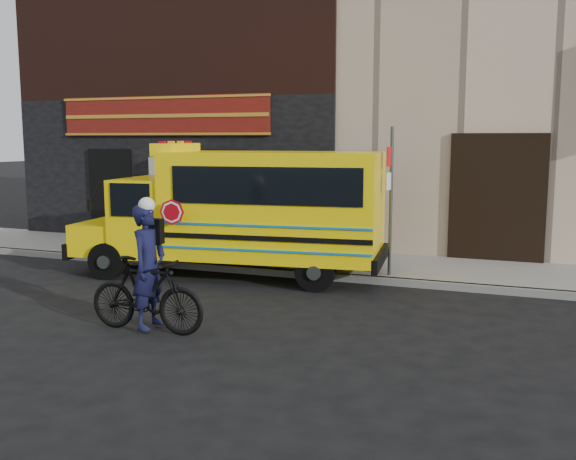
% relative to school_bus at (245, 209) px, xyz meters
% --- Properties ---
extents(ground, '(120.00, 120.00, 0.00)m').
position_rel_school_bus_xyz_m(ground, '(1.07, -2.26, -1.51)').
color(ground, black).
rests_on(ground, ground).
extents(curb, '(40.00, 0.20, 0.15)m').
position_rel_school_bus_xyz_m(curb, '(1.07, 0.34, -1.43)').
color(curb, gray).
rests_on(curb, ground).
extents(sidewalk, '(40.00, 3.00, 0.15)m').
position_rel_school_bus_xyz_m(sidewalk, '(1.07, 1.84, -1.43)').
color(sidewalk, slate).
rests_on(sidewalk, ground).
extents(building, '(20.00, 10.70, 12.00)m').
position_rel_school_bus_xyz_m(building, '(1.03, 8.20, 4.62)').
color(building, '#CAB197').
rests_on(building, sidewalk).
extents(school_bus, '(7.10, 2.91, 2.92)m').
position_rel_school_bus_xyz_m(school_bus, '(0.00, 0.00, 0.00)').
color(school_bus, black).
rests_on(school_bus, ground).
extents(sign_pole, '(0.10, 0.28, 3.27)m').
position_rel_school_bus_xyz_m(sign_pole, '(3.07, 0.60, 0.29)').
color(sign_pole, '#3C433E').
rests_on(sign_pole, ground).
extents(bicycle, '(2.00, 0.59, 1.20)m').
position_rel_school_bus_xyz_m(bicycle, '(0.24, -4.26, -0.91)').
color(bicycle, black).
rests_on(bicycle, ground).
extents(cyclist, '(0.47, 0.72, 1.97)m').
position_rel_school_bus_xyz_m(cyclist, '(0.23, -4.16, -0.53)').
color(cyclist, black).
rests_on(cyclist, ground).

